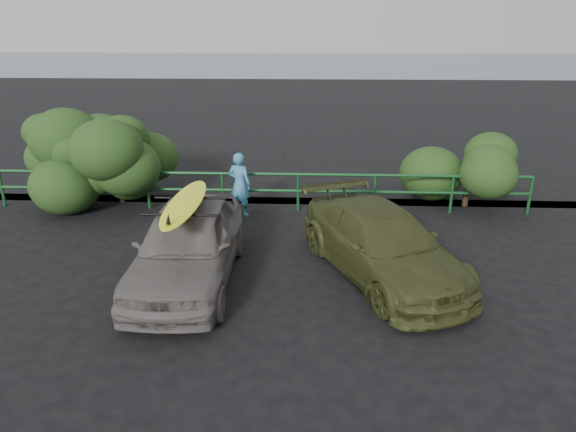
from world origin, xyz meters
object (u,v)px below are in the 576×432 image
Objects in this scene: sedan at (188,244)px; surfboard at (185,203)px; man at (240,185)px; olive_vehicle at (382,244)px; guardrail at (260,191)px.

sedan is 0.84m from surfboard.
sedan is at bearing -90.44° from surfboard.
man reaches higher than surfboard.
surfboard is at bearing 101.90° from man.
man is 0.59× the size of surfboard.
guardrail is at bearing 103.29° from olive_vehicle.
surfboard is at bearing 162.82° from olive_vehicle.
guardrail is 0.71m from man.
guardrail is at bearing 75.88° from sedan.
sedan is 0.97× the size of olive_vehicle.
olive_vehicle is 2.73× the size of man.
surfboard reaches higher than guardrail.
olive_vehicle is 3.84m from surfboard.
man is 3.75m from surfboard.
man reaches higher than guardrail.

